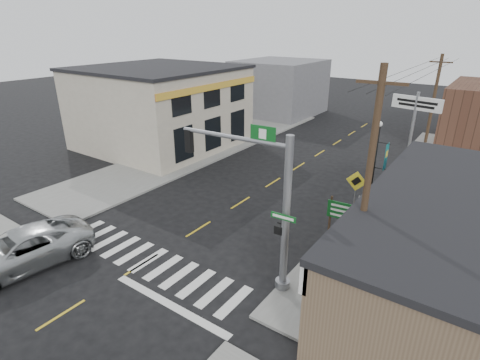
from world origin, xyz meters
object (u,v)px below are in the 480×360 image
Objects in this scene: guide_sign at (341,215)px; dance_center_sign at (414,117)px; traffic_signal_pole at (269,195)px; utility_pole_near at (366,195)px; lamp_post at (375,163)px; suv at (20,250)px; utility_pole_far at (431,114)px; fire_hydrant at (326,249)px; bare_tree at (423,197)px.

guide_sign is 9.50m from dance_center_sign.
guide_sign is at bearing 68.97° from traffic_signal_pole.
lamp_post is at bearing 99.71° from utility_pole_near.
suv is 0.74× the size of utility_pole_far.
fire_hydrant is 0.13× the size of lamp_post.
traffic_signal_pole is at bearing -171.51° from utility_pole_near.
fire_hydrant is 0.11× the size of dance_center_sign.
traffic_signal_pole is at bearing -139.97° from bare_tree.
utility_pole_far reaches higher than fire_hydrant.
guide_sign reaches higher than suv.
traffic_signal_pole is at bearing 38.08° from suv.
lamp_post is at bearing 59.33° from suv.
utility_pole_near reaches higher than traffic_signal_pole.
utility_pole_near is 1.08× the size of utility_pole_far.
traffic_signal_pole is 13.68m from dance_center_sign.
fire_hydrant is (1.38, 3.18, -3.61)m from traffic_signal_pole.
guide_sign is 1.84m from fire_hydrant.
traffic_signal_pole reaches higher than bare_tree.
utility_pole_near is at bearing -66.66° from guide_sign.
utility_pole_near is 17.38m from utility_pole_far.
traffic_signal_pole is at bearing -106.37° from lamp_post.
utility_pole_near is (13.24, 6.12, 3.93)m from suv.
suv reaches higher than fire_hydrant.
dance_center_sign is (1.01, 10.26, 4.47)m from fire_hydrant.
suv is 1.12× the size of lamp_post.
guide_sign is 13.82m from utility_pole_far.
fire_hydrant is (11.13, 8.58, -0.33)m from suv.
utility_pole_near is at bearing -73.15° from dance_center_sign.
traffic_signal_pole is at bearing -88.18° from dance_center_sign.
bare_tree is (3.49, 0.91, 3.27)m from fire_hydrant.
suv is at bearing -110.90° from dance_center_sign.
dance_center_sign is at bearing 77.88° from lamp_post.
guide_sign is 0.29× the size of utility_pole_far.
suv is 17.68m from bare_tree.
fire_hydrant is at bearing -92.51° from utility_pole_far.
utility_pole_far is (0.25, 4.64, -0.57)m from dance_center_sign.
utility_pole_far is (12.39, 23.48, 3.57)m from suv.
fire_hydrant is at bearing 127.43° from utility_pole_near.
dance_center_sign reaches higher than suv.
bare_tree is 3.77m from utility_pole_near.
dance_center_sign is (12.14, 18.84, 4.15)m from suv.
lamp_post is at bearing 126.10° from bare_tree.
utility_pole_far is at bearing 99.08° from bare_tree.
dance_center_sign is (0.66, 5.04, 1.67)m from lamp_post.
suv is 22.79m from dance_center_sign.
utility_pole_near is at bearing 8.30° from traffic_signal_pole.
traffic_signal_pole is 1.05× the size of dance_center_sign.
suv is at bearing -142.36° from fire_hydrant.
traffic_signal_pole is 9.15× the size of fire_hydrant.
traffic_signal_pole is 5.37m from guide_sign.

